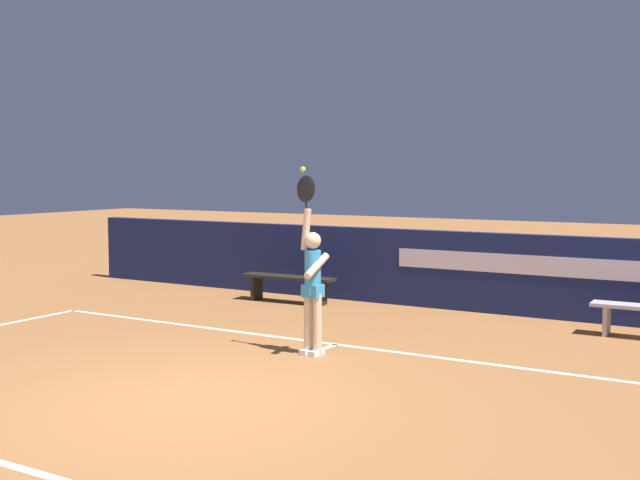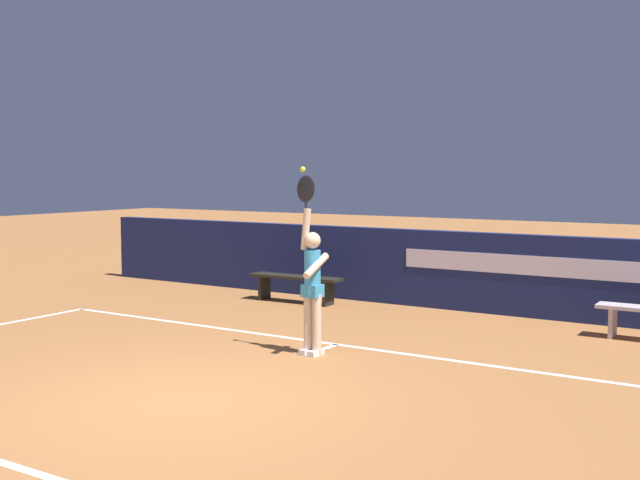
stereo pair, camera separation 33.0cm
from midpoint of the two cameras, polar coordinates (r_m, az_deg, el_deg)
name	(u,v)px [view 1 (the left image)]	position (r m, az deg, el deg)	size (l,w,h in m)	color
ground_plane	(191,402)	(8.11, -10.64, -11.64)	(60.00, 60.00, 0.00)	#9A6134
court_lines	(221,389)	(8.47, -8.42, -10.85)	(10.14, 5.14, 0.00)	white
back_wall	(430,269)	(13.31, 7.41, -2.12)	(14.93, 0.20, 1.32)	#162051
tennis_player	(312,282)	(9.75, -1.54, -3.10)	(0.43, 0.46, 2.30)	beige
tennis_ball	(303,169)	(9.73, -2.25, 5.23)	(0.07, 0.07, 0.07)	#CBE639
courtside_bench_near	(288,282)	(13.71, -3.05, -3.09)	(1.77, 0.41, 0.48)	black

